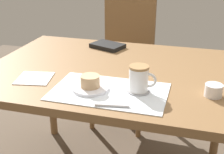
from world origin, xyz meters
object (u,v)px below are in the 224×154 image
at_px(pastry_plate, 90,88).
at_px(wooden_chair, 125,56).
at_px(coffee_mug, 139,78).
at_px(pastry, 90,81).
at_px(sugar_bowl, 214,90).
at_px(small_book, 108,46).
at_px(dining_table, 112,82).

bearing_deg(pastry_plate, wooden_chair, 95.74).
bearing_deg(coffee_mug, pastry, -169.98).
xyz_separation_m(pastry_plate, coffee_mug, (0.20, 0.03, 0.05)).
xyz_separation_m(sugar_bowl, small_book, (-0.58, 0.49, -0.01)).
xyz_separation_m(wooden_chair, coffee_mug, (0.30, -1.01, 0.27)).
bearing_deg(pastry, sugar_bowl, 9.61).
bearing_deg(small_book, pastry, -59.52).
relative_size(pastry, sugar_bowl, 1.13).
bearing_deg(small_book, wooden_chair, 111.49).
height_order(pastry_plate, small_book, small_book).
relative_size(sugar_bowl, small_book, 0.39).
relative_size(dining_table, sugar_bowl, 17.40).
xyz_separation_m(coffee_mug, small_book, (-0.30, 0.54, -0.05)).
distance_m(wooden_chair, coffee_mug, 1.08).
distance_m(pastry_plate, sugar_bowl, 0.49).
relative_size(dining_table, wooden_chair, 1.33).
distance_m(wooden_chair, pastry, 1.08).
distance_m(dining_table, coffee_mug, 0.32).
relative_size(wooden_chair, coffee_mug, 8.17).
bearing_deg(pastry, coffee_mug, 10.02).
xyz_separation_m(dining_table, pastry, (-0.02, -0.26, 0.11)).
distance_m(pastry, sugar_bowl, 0.49).
height_order(wooden_chair, small_book, wooden_chair).
xyz_separation_m(coffee_mug, sugar_bowl, (0.29, 0.05, -0.04)).
height_order(coffee_mug, small_book, coffee_mug).
bearing_deg(dining_table, sugar_bowl, -20.97).
relative_size(pastry_plate, pastry, 1.93).
bearing_deg(sugar_bowl, small_book, 139.89).
bearing_deg(wooden_chair, small_book, 92.68).
distance_m(wooden_chair, sugar_bowl, 1.15).
xyz_separation_m(pastry_plate, small_book, (-0.10, 0.57, 0.00)).
bearing_deg(pastry, pastry_plate, 0.00).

